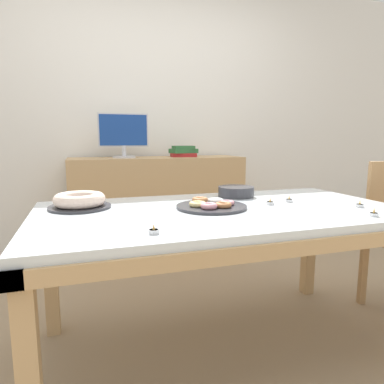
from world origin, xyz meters
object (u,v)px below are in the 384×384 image
tealight_near_cakes (270,203)px  tealight_centre (154,231)px  computer_monitor (124,136)px  tealight_right_edge (360,205)px  tealight_left_edge (289,200)px  plate_stack (236,192)px  cake_chocolate_round (80,201)px  book_stack (183,152)px  tealight_near_front (374,214)px  pastry_platter (211,205)px

tealight_near_cakes → tealight_centre: size_ratio=1.00×
computer_monitor → tealight_right_edge: computer_monitor is taller
tealight_left_edge → tealight_right_edge: bearing=-42.7°
tealight_near_cakes → tealight_centre: bearing=-152.3°
computer_monitor → tealight_near_cakes: computer_monitor is taller
tealight_near_cakes → plate_stack: bearing=101.5°
cake_chocolate_round → plate_stack: 0.88m
book_stack → tealight_left_edge: 1.46m
computer_monitor → tealight_right_edge: 1.95m
tealight_right_edge → tealight_near_front: (-0.10, -0.18, 0.00)m
tealight_near_front → tealight_near_cakes: bearing=127.6°
tealight_right_edge → computer_monitor: bearing=119.8°
book_stack → pastry_platter: size_ratio=0.72×
book_stack → cake_chocolate_round: 1.56m
tealight_near_cakes → tealight_left_edge: 0.14m
computer_monitor → pastry_platter: bearing=-80.6°
computer_monitor → pastry_platter: 1.52m
cake_chocolate_round → tealight_near_cakes: bearing=-12.7°
pastry_platter → tealight_right_edge: 0.74m
pastry_platter → tealight_left_edge: pastry_platter is taller
computer_monitor → tealight_centre: size_ratio=10.60×
tealight_left_edge → pastry_platter: bearing=-177.0°
tealight_near_cakes → tealight_right_edge: (0.39, -0.20, 0.00)m
tealight_left_edge → tealight_centre: (-0.82, -0.39, 0.00)m
pastry_platter → tealight_near_front: pastry_platter is taller
cake_chocolate_round → tealight_right_edge: bearing=-17.1°
plate_stack → tealight_centre: (-0.63, -0.64, -0.02)m
cake_chocolate_round → tealight_near_front: 1.36m
cake_chocolate_round → tealight_left_edge: 1.09m
computer_monitor → tealight_near_cakes: size_ratio=10.60×
computer_monitor → plate_stack: (0.51, -1.18, -0.34)m
book_stack → tealight_left_edge: bearing=-83.3°
cake_chocolate_round → tealight_near_cakes: cake_chocolate_round is taller
plate_stack → tealight_left_edge: plate_stack is taller
pastry_platter → plate_stack: size_ratio=1.65×
computer_monitor → pastry_platter: computer_monitor is taller
tealight_near_front → tealight_left_edge: 0.44m
pastry_platter → tealight_centre: bearing=-134.4°
book_stack → tealight_left_edge: size_ratio=6.20×
pastry_platter → tealight_left_edge: 0.46m
cake_chocolate_round → tealight_near_cakes: 0.96m
plate_stack → tealight_centre: size_ratio=5.25×
plate_stack → tealight_near_front: plate_stack is taller
tealight_right_edge → tealight_left_edge: bearing=137.3°
cake_chocolate_round → tealight_centre: (0.25, -0.57, -0.03)m
computer_monitor → cake_chocolate_round: (-0.37, -1.26, -0.33)m
computer_monitor → book_stack: computer_monitor is taller
tealight_left_edge → tealight_centre: same height
computer_monitor → plate_stack: 1.33m
pastry_platter → tealight_left_edge: (0.46, 0.02, -0.00)m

